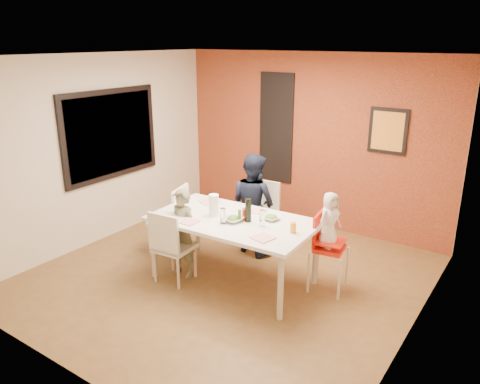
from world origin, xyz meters
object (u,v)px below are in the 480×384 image
Objects in this scene: chair_left at (173,216)px; toddler at (330,220)px; chair_far at (262,210)px; child_far at (253,203)px; paper_towel_roll at (214,205)px; child_near at (183,233)px; wine_bottle at (248,210)px; high_chair at (326,245)px; dining_table at (233,225)px; chair_near at (170,244)px.

toddler is at bearing 81.68° from chair_left.
child_far reaches higher than chair_far.
child_far is at bearing 90.81° from paper_towel_roll.
child_near is 4.05× the size of wine_bottle.
toddler reaches higher than high_chair.
wine_bottle is (0.80, 0.28, 0.39)m from child_near.
dining_table is 7.09× the size of wine_bottle.
chair_near is (-0.60, -0.48, -0.22)m from dining_table.
child_far reaches higher than dining_table.
child_near is at bearing -150.35° from paper_towel_roll.
chair_far is 0.30m from child_far.
chair_far is 1.51m from toddler.
dining_table is at bearing 9.31° from paper_towel_roll.
chair_left reaches higher than chair_near.
high_chair is at bearing -154.80° from chair_near.
child_far is 0.98m from wine_bottle.
paper_towel_roll is (0.34, 0.44, 0.43)m from chair_near.
high_chair is 1.36m from child_far.
chair_near is 3.45× the size of paper_towel_roll.
paper_towel_roll is at bearing 102.04° from child_far.
dining_table is 0.80m from chair_near.
chair_far is 1.25m from wine_bottle.
child_far is at bearing 112.57° from chair_left.
dining_table is 1.75× the size of child_near.
paper_towel_roll reaches higher than chair_far.
chair_left is (-0.86, -0.93, 0.02)m from chair_far.
high_chair is 3.34× the size of wine_bottle.
toddler reaches higher than chair_near.
chair_left is at bearing 115.51° from toddler.
chair_near is at bearing -140.98° from dining_table.
child_far is 1.38m from toddler.
high_chair is 1.42m from paper_towel_roll.
dining_table is at bearing -168.93° from wine_bottle.
toddler reaches higher than chair_left.
dining_table is 0.29m from wine_bottle.
child_far is (-1.29, 0.41, 0.14)m from high_chair.
chair_left reaches higher than chair_far.
wine_bottle is 0.46m from paper_towel_roll.
child_near is at bearing 36.19° from chair_left.
wine_bottle reaches higher than dining_table.
chair_left is at bearing 165.77° from paper_towel_roll.
high_chair is at bearing 26.83° from wine_bottle.
toddler is (1.31, -0.40, 0.18)m from child_far.
wine_bottle is (-0.82, -0.42, 0.39)m from high_chair.
toddler is (1.64, 0.70, 0.32)m from child_near.
child_near is 0.55m from paper_towel_roll.
wine_bottle is at bearing 108.47° from high_chair.
paper_towel_roll is at bearing 102.94° from high_chair.
wine_bottle is (0.47, -1.07, 0.43)m from chair_far.
wine_bottle reaches higher than chair_near.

